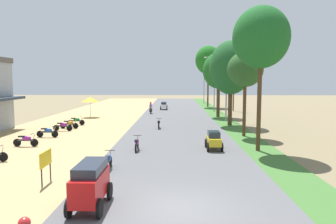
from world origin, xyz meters
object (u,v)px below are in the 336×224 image
at_px(median_tree_second, 245,70).
at_px(utility_pole_near, 234,82).
at_px(car_sedan_white, 164,105).
at_px(parked_motorbike_fifth, 69,124).
at_px(parked_motorbike_sixth, 76,120).
at_px(motorbike_ahead_second, 108,160).
at_px(street_signboard, 46,161).
at_px(streetlamp_mid, 214,80).
at_px(vendor_umbrella, 90,100).
at_px(streetlamp_far, 204,83).
at_px(median_tree_fifth, 208,60).
at_px(car_hatchback_yellow, 214,140).
at_px(median_tree_nearest, 261,38).
at_px(motorbike_ahead_third, 137,143).
at_px(streetlamp_near, 226,85).
at_px(median_tree_third, 231,68).
at_px(parked_motorbike_second, 26,140).
at_px(parked_motorbike_third, 48,131).
at_px(car_van_red, 90,183).
at_px(median_tree_fourth, 219,71).
at_px(motorbike_ahead_fifth, 151,108).
at_px(parked_motorbike_fourth, 63,126).
at_px(motorbike_ahead_fourth, 159,123).

bearing_deg(median_tree_second, utility_pole_near, 81.96).
bearing_deg(car_sedan_white, parked_motorbike_fifth, -112.61).
height_order(parked_motorbike_sixth, motorbike_ahead_second, motorbike_ahead_second).
height_order(street_signboard, streetlamp_mid, streetlamp_mid).
relative_size(vendor_umbrella, streetlamp_far, 0.35).
bearing_deg(median_tree_second, median_tree_fifth, 90.01).
bearing_deg(car_hatchback_yellow, street_signboard, -139.31).
height_order(median_tree_nearest, car_sedan_white, median_tree_nearest).
xyz_separation_m(median_tree_nearest, motorbike_ahead_third, (-8.13, -0.17, -6.93)).
distance_m(utility_pole_near, motorbike_ahead_third, 30.95).
xyz_separation_m(streetlamp_near, car_hatchback_yellow, (-3.28, -15.49, -3.46)).
bearing_deg(parked_motorbike_sixth, streetlamp_far, 62.96).
bearing_deg(streetlamp_far, median_tree_third, -90.30).
distance_m(parked_motorbike_second, median_tree_second, 17.82).
height_order(parked_motorbike_third, car_sedan_white, car_sedan_white).
bearing_deg(car_van_red, median_tree_fifth, 78.82).
distance_m(median_tree_second, median_tree_fourth, 14.33).
relative_size(parked_motorbike_fifth, streetlamp_far, 0.25).
xyz_separation_m(parked_motorbike_second, streetlamp_near, (16.51, 14.76, 3.66)).
bearing_deg(utility_pole_near, car_van_red, -107.64).
bearing_deg(median_tree_third, streetlamp_near, 87.40).
bearing_deg(parked_motorbike_second, motorbike_ahead_third, -8.25).
height_order(parked_motorbike_third, median_tree_fourth, median_tree_fourth).
bearing_deg(streetlamp_mid, motorbike_ahead_second, -106.55).
xyz_separation_m(median_tree_nearest, motorbike_ahead_fifth, (-8.93, 23.49, -6.65)).
distance_m(parked_motorbike_fourth, streetlamp_near, 18.40).
bearing_deg(parked_motorbike_fourth, car_hatchback_yellow, -30.86).
distance_m(parked_motorbike_third, motorbike_ahead_second, 11.78).
bearing_deg(motorbike_ahead_third, parked_motorbike_sixth, 122.75).
relative_size(parked_motorbike_third, median_tree_second, 0.25).
bearing_deg(motorbike_ahead_second, motorbike_ahead_third, 78.32).
xyz_separation_m(parked_motorbike_fifth, median_tree_third, (16.00, 2.69, 5.48)).
height_order(median_tree_second, motorbike_ahead_third, median_tree_second).
relative_size(parked_motorbike_sixth, streetlamp_mid, 0.22).
height_order(streetlamp_far, motorbike_ahead_second, streetlamp_far).
bearing_deg(parked_motorbike_third, motorbike_ahead_fifth, 69.27).
distance_m(parked_motorbike_sixth, vendor_umbrella, 7.45).
bearing_deg(motorbike_ahead_third, parked_motorbike_third, 148.66).
height_order(vendor_umbrella, median_tree_nearest, median_tree_nearest).
xyz_separation_m(median_tree_nearest, streetlamp_near, (0.34, 15.75, -3.29)).
xyz_separation_m(median_tree_nearest, motorbike_ahead_fourth, (-7.14, 9.72, -6.93)).
distance_m(median_tree_fourth, motorbike_ahead_second, 26.96).
xyz_separation_m(streetlamp_near, motorbike_ahead_fifth, (-9.28, 7.74, -3.36)).
bearing_deg(parked_motorbike_sixth, utility_pole_near, 40.18).
bearing_deg(median_tree_nearest, streetlamp_mid, 89.27).
bearing_deg(parked_motorbike_fifth, streetlamp_near, 21.29).
distance_m(streetlamp_mid, car_sedan_white, 9.15).
relative_size(parked_motorbike_fourth, streetlamp_far, 0.25).
distance_m(parked_motorbike_fourth, median_tree_fifth, 32.65).
bearing_deg(car_van_red, parked_motorbike_sixth, 108.26).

